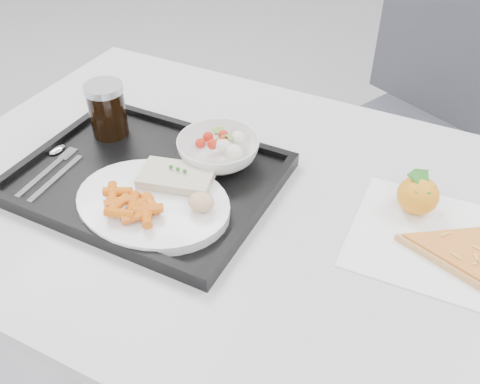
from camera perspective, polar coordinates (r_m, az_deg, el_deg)
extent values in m
cube|color=#BEBEC0|center=(0.95, 0.92, -1.57)|extent=(1.20, 0.80, 0.03)
cylinder|color=#47474C|center=(1.64, -10.96, 1.24)|extent=(0.04, 0.04, 0.72)
cube|color=#3C3D45|center=(1.69, 17.36, 5.12)|extent=(0.56, 0.56, 0.04)
cube|color=#3C3D45|center=(1.74, 20.46, 15.01)|extent=(0.39, 0.20, 0.46)
cylinder|color=#47474C|center=(1.72, 8.72, -2.67)|extent=(0.03, 0.03, 0.43)
cylinder|color=#47474C|center=(1.69, 20.29, -6.28)|extent=(0.03, 0.03, 0.43)
cylinder|color=#47474C|center=(1.99, 12.30, 3.59)|extent=(0.03, 0.03, 0.43)
cylinder|color=#47474C|center=(1.96, 22.27, 0.60)|extent=(0.03, 0.03, 0.43)
cube|color=black|center=(0.99, -9.84, 1.33)|extent=(0.45, 0.35, 0.01)
cube|color=black|center=(1.09, -4.92, 6.77)|extent=(0.45, 0.02, 0.01)
cube|color=black|center=(0.89, -16.06, -4.00)|extent=(0.45, 0.02, 0.01)
cube|color=black|center=(0.89, 1.60, -1.91)|extent=(0.02, 0.32, 0.01)
cube|color=black|center=(1.10, -19.20, 5.00)|extent=(0.02, 0.32, 0.01)
cylinder|color=white|center=(0.91, -9.26, -1.23)|extent=(0.27, 0.27, 0.02)
cube|color=beige|center=(0.93, -6.76, 1.65)|extent=(0.14, 0.10, 0.02)
sphere|color=#236B1C|center=(0.93, -7.38, 2.69)|extent=(0.01, 0.01, 0.01)
sphere|color=#236B1C|center=(0.92, -6.65, 2.46)|extent=(0.01, 0.01, 0.01)
sphere|color=#236B1C|center=(0.92, -5.91, 2.22)|extent=(0.01, 0.01, 0.01)
ellipsoid|color=#DEB785|center=(0.86, -4.17, -1.07)|extent=(0.05, 0.05, 0.03)
imported|color=white|center=(0.99, -2.32, 4.45)|extent=(0.15, 0.15, 0.05)
cylinder|color=black|center=(1.09, -13.94, 8.30)|extent=(0.07, 0.07, 0.10)
cylinder|color=#A5A8AD|center=(1.06, -14.38, 10.68)|extent=(0.08, 0.08, 0.01)
cube|color=silver|center=(1.03, -20.25, 1.75)|extent=(0.02, 0.15, 0.00)
ellipsoid|color=silver|center=(1.09, -19.00, 4.35)|extent=(0.03, 0.04, 0.01)
cube|color=silver|center=(1.01, -19.12, 1.33)|extent=(0.02, 0.15, 0.00)
cube|color=silver|center=(1.07, -17.88, 3.89)|extent=(0.02, 0.04, 0.00)
cube|color=white|center=(0.92, 19.68, -4.79)|extent=(0.26, 0.25, 0.00)
ellipsoid|color=orange|center=(0.94, 18.45, -0.32)|extent=(0.08, 0.08, 0.06)
cube|color=#236B1C|center=(0.93, 18.82, 1.09)|extent=(0.03, 0.05, 0.02)
cube|color=#236B1C|center=(0.93, 18.82, 1.09)|extent=(0.05, 0.04, 0.02)
cylinder|color=#D6BB6E|center=(0.90, 22.37, -5.94)|extent=(0.22, 0.22, 0.01)
cylinder|color=#AD3707|center=(0.90, 22.50, -5.58)|extent=(0.20, 0.20, 0.00)
cube|color=#EABC47|center=(0.88, 22.03, -6.34)|extent=(0.02, 0.01, 0.00)
cube|color=#EABC47|center=(0.88, 23.96, -6.91)|extent=(0.01, 0.02, 0.00)
cube|color=#EABC47|center=(0.90, 24.03, -5.52)|extent=(0.02, 0.01, 0.00)
cube|color=#EABC47|center=(0.88, 23.90, -6.50)|extent=(0.01, 0.02, 0.00)
cube|color=#EABC47|center=(0.91, 21.03, -4.22)|extent=(0.01, 0.02, 0.00)
cylinder|color=#D35C0D|center=(0.88, -9.54, -1.16)|extent=(0.05, 0.04, 0.02)
cylinder|color=#D35C0D|center=(0.88, -10.60, -1.26)|extent=(0.02, 0.05, 0.02)
cylinder|color=#D35C0D|center=(0.86, -10.99, -2.59)|extent=(0.04, 0.05, 0.02)
cylinder|color=#D35C0D|center=(0.86, -9.76, -1.83)|extent=(0.05, 0.04, 0.02)
cylinder|color=#D35C0D|center=(0.88, -11.30, -1.16)|extent=(0.04, 0.05, 0.02)
cylinder|color=#D35C0D|center=(0.88, -12.78, -1.01)|extent=(0.04, 0.05, 0.02)
cylinder|color=#D35C0D|center=(0.91, -12.91, 0.02)|extent=(0.05, 0.04, 0.02)
cylinder|color=#D35C0D|center=(0.91, -13.44, -0.10)|extent=(0.04, 0.05, 0.02)
cylinder|color=#D35C0D|center=(0.88, -12.94, -1.37)|extent=(0.02, 0.05, 0.02)
cylinder|color=#D35C0D|center=(0.86, -12.72, -2.23)|extent=(0.05, 0.03, 0.02)
cylinder|color=#D35C0D|center=(0.85, -9.98, -2.49)|extent=(0.04, 0.05, 0.02)
sphere|color=red|center=(0.99, -2.95, 5.11)|extent=(0.02, 0.02, 0.02)
sphere|color=red|center=(0.99, -1.85, 5.31)|extent=(0.02, 0.02, 0.02)
sphere|color=red|center=(1.01, -1.78, 6.05)|extent=(0.02, 0.02, 0.02)
sphere|color=red|center=(1.01, -3.43, 5.87)|extent=(0.02, 0.02, 0.02)
sphere|color=red|center=(0.99, -4.25, 5.19)|extent=(0.02, 0.02, 0.02)
ellipsoid|color=silver|center=(0.97, -0.58, 4.23)|extent=(0.03, 0.03, 0.02)
ellipsoid|color=silver|center=(1.01, -0.22, 5.82)|extent=(0.03, 0.03, 0.02)
ellipsoid|color=silver|center=(0.97, -0.71, 4.38)|extent=(0.03, 0.03, 0.02)
ellipsoid|color=silver|center=(0.99, -1.85, 4.97)|extent=(0.03, 0.03, 0.02)
cube|color=olive|center=(1.02, -2.26, 6.55)|extent=(0.03, 0.03, 0.00)
cube|color=olive|center=(1.00, -1.42, 5.80)|extent=(0.03, 0.03, 0.00)
cube|color=olive|center=(0.99, -1.87, 5.47)|extent=(0.03, 0.03, 0.00)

